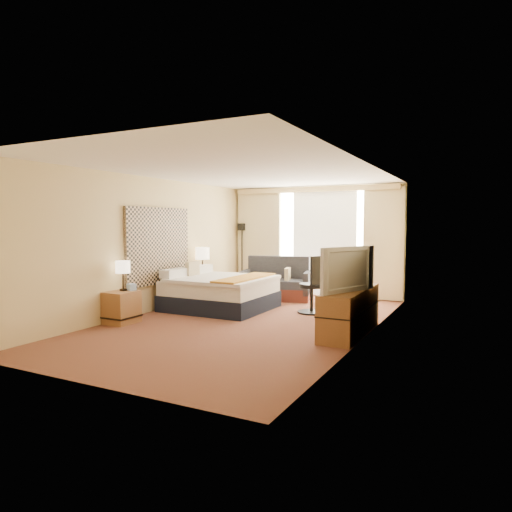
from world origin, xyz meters
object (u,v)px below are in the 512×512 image
at_px(bed, 220,292).
at_px(television, 342,269).
at_px(nightstand_right, 203,289).
at_px(lamp_right, 202,254).
at_px(desk_chair, 314,288).
at_px(lamp_left, 123,268).
at_px(loveseat, 277,285).
at_px(floor_lamp, 242,243).
at_px(nightstand_left, 122,307).
at_px(media_dresser, 350,311).

relative_size(bed, television, 1.64).
relative_size(nightstand_right, lamp_right, 0.86).
xyz_separation_m(desk_chair, television, (1.00, -1.56, 0.54)).
relative_size(desk_chair, lamp_left, 2.13).
xyz_separation_m(lamp_right, television, (3.68, -1.79, -0.01)).
bearing_deg(television, lamp_left, 123.14).
relative_size(desk_chair, television, 0.95).
bearing_deg(bed, loveseat, 72.99).
bearing_deg(desk_chair, lamp_right, -160.34).
distance_m(bed, loveseat, 1.72).
bearing_deg(floor_lamp, loveseat, -30.93).
xyz_separation_m(nightstand_left, floor_lamp, (-0.03, 4.35, 0.94)).
bearing_deg(loveseat, lamp_left, -125.62).
bearing_deg(nightstand_left, nightstand_right, 90.00).
bearing_deg(media_dresser, television, -99.82).
bearing_deg(lamp_right, television, -25.90).
xyz_separation_m(loveseat, floor_lamp, (-1.34, 0.80, 0.90)).
xyz_separation_m(floor_lamp, television, (3.68, -3.59, -0.18)).
xyz_separation_m(bed, lamp_right, (-0.84, 0.65, 0.71)).
relative_size(nightstand_left, bed, 0.29).
relative_size(nightstand_right, bed, 0.29).
xyz_separation_m(bed, television, (2.84, -1.14, 0.70)).
xyz_separation_m(loveseat, lamp_right, (-1.35, -0.99, 0.73)).
height_order(desk_chair, lamp_left, desk_chair).
bearing_deg(desk_chair, media_dresser, -25.95).
bearing_deg(media_dresser, lamp_left, -165.39).
height_order(lamp_left, lamp_right, lamp_right).
xyz_separation_m(nightstand_right, lamp_right, (-0.03, 0.05, 0.77)).
bearing_deg(television, media_dresser, 12.80).
xyz_separation_m(nightstand_left, media_dresser, (3.70, 1.05, 0.07)).
distance_m(floor_lamp, lamp_left, 4.28).
distance_m(media_dresser, floor_lamp, 5.05).
relative_size(nightstand_right, television, 0.47).
height_order(media_dresser, television, television).
bearing_deg(nightstand_right, loveseat, 38.51).
height_order(media_dresser, lamp_left, lamp_left).
distance_m(floor_lamp, television, 5.14).
distance_m(nightstand_right, floor_lamp, 2.08).
height_order(bed, lamp_left, lamp_left).
bearing_deg(lamp_right, nightstand_left, -89.22).
relative_size(media_dresser, lamp_right, 2.81).
bearing_deg(nightstand_right, media_dresser, -21.40).
bearing_deg(bed, lamp_left, -114.69).
height_order(bed, television, television).
height_order(nightstand_left, desk_chair, desk_chair).
xyz_separation_m(nightstand_right, media_dresser, (3.70, -1.45, 0.07)).
bearing_deg(media_dresser, nightstand_right, 158.60).
xyz_separation_m(nightstand_right, television, (3.65, -1.74, 0.76)).
xyz_separation_m(bed, loveseat, (0.50, 1.65, -0.02)).
relative_size(media_dresser, bed, 0.94).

